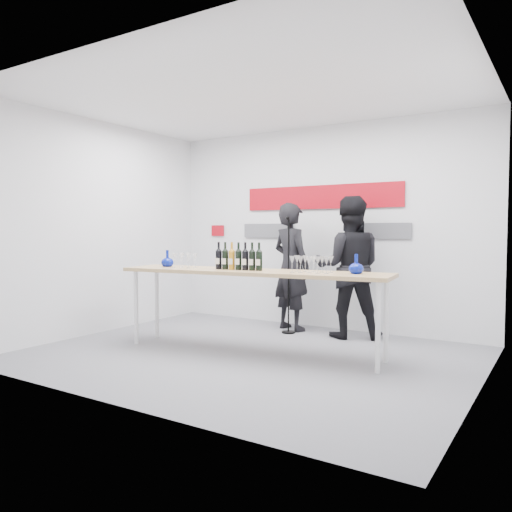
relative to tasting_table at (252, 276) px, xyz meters
The scene contains 12 objects.
ground 0.92m from the tasting_table, 78.15° to the right, with size 5.00×5.00×0.00m, color slate.
back_wall 1.98m from the tasting_table, 89.32° to the left, with size 5.00×0.04×3.00m, color silver.
signage 2.07m from the tasting_table, 91.02° to the left, with size 3.38×0.02×0.79m.
tasting_table is the anchor object (origin of this frame).
wine_bottles 0.29m from the tasting_table, 164.05° to the right, with size 0.62×0.15×0.33m.
decanter_left 1.25m from the tasting_table, behind, with size 0.16×0.16×0.21m, color #07178D, non-canonical shape.
decanter_right 1.25m from the tasting_table, ahead, with size 0.16×0.16×0.21m, color #07178D, non-canonical shape.
glasses_left 0.95m from the tasting_table, behind, with size 0.28×0.25×0.18m.
glasses_right 0.76m from the tasting_table, ahead, with size 0.48×0.27×0.18m.
presenter_left 1.49m from the tasting_table, 99.80° to the left, with size 0.68×0.44×1.85m, color black.
presenter_right 1.57m from the tasting_table, 65.60° to the left, with size 0.93×0.73×1.92m, color black.
mic_stand 1.31m from the tasting_table, 97.89° to the left, with size 0.19×0.19×1.65m.
Camera 1 is at (3.15, -4.84, 1.46)m, focal length 35.00 mm.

